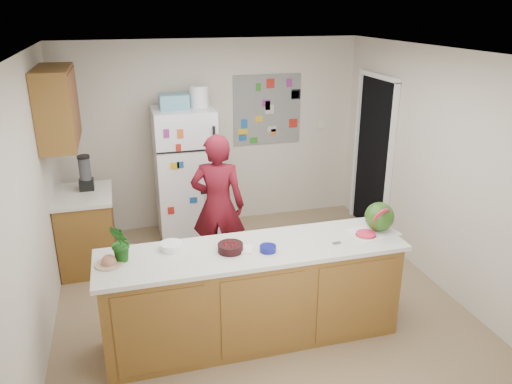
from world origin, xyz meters
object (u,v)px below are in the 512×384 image
object	(u,v)px
refrigerator	(186,174)
cherry_bowl	(230,248)
person	(218,206)
watermelon	(379,217)

from	to	relation	value
refrigerator	cherry_bowl	xyz separation A→B (m)	(0.05, -2.39, 0.11)
person	watermelon	size ratio (longest dim) A/B	6.07
watermelon	person	bearing A→B (deg)	134.77
person	watermelon	world-z (taller)	person
watermelon	cherry_bowl	xyz separation A→B (m)	(-1.41, -0.03, -0.11)
person	refrigerator	bearing A→B (deg)	-60.84
refrigerator	person	xyz separation A→B (m)	(0.20, -1.09, -0.04)
refrigerator	watermelon	distance (m)	2.78
refrigerator	watermelon	size ratio (longest dim) A/B	6.34
watermelon	cherry_bowl	bearing A→B (deg)	-178.85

